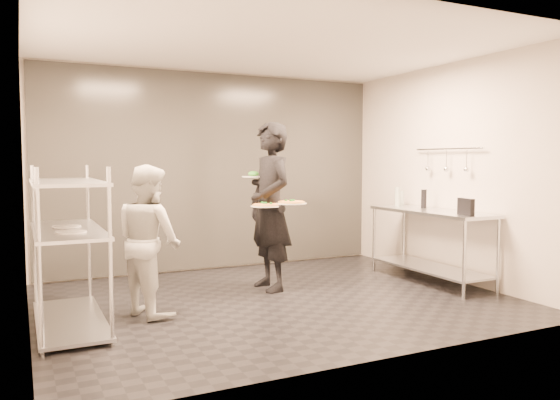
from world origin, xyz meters
name	(u,v)px	position (x,y,z in m)	size (l,w,h in m)	color
room_shell	(237,172)	(0.00, 1.18, 1.40)	(5.00, 4.00, 2.80)	black
pass_rack	(68,244)	(-2.15, 0.00, 0.77)	(0.60, 1.60, 1.50)	silver
prep_counter	(430,233)	(2.18, 0.00, 0.63)	(0.60, 1.80, 0.92)	silver
utensil_rail	(447,161)	(2.43, 0.00, 1.55)	(0.07, 1.20, 0.31)	silver
waiter	(270,206)	(0.16, 0.50, 1.00)	(0.73, 0.48, 2.00)	black
chef	(149,240)	(-1.39, 0.06, 0.75)	(0.73, 0.57, 1.51)	silver
pizza_plate_near	(266,205)	(0.01, 0.30, 1.04)	(0.35, 0.35, 0.05)	silver
pizza_plate_far	(291,202)	(0.31, 0.24, 1.06)	(0.36, 0.36, 0.05)	silver
salad_plate	(254,175)	(0.05, 0.77, 1.37)	(0.29, 0.29, 0.07)	silver
pos_monitor	(466,207)	(2.06, -0.72, 1.02)	(0.06, 0.28, 0.20)	black
bottle_green	(397,197)	(2.17, 0.67, 1.05)	(0.07, 0.07, 0.26)	#93A194
bottle_clear	(402,198)	(2.35, 0.80, 1.02)	(0.06, 0.06, 0.20)	#93A194
bottle_dark	(424,199)	(2.27, 0.25, 1.04)	(0.07, 0.07, 0.25)	black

